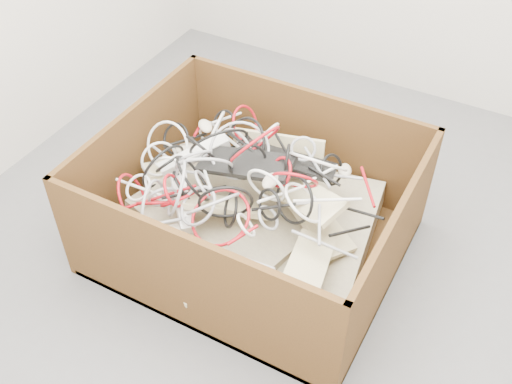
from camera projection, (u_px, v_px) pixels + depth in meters
The scene contains 8 objects.
ground at pixel (293, 258), 2.61m from camera, with size 3.00×3.00×0.00m, color #545456.
cardboard_box at pixel (250, 222), 2.57m from camera, with size 1.19×0.99×0.53m.
keyboard_pile at pixel (259, 199), 2.47m from camera, with size 1.01×0.85×0.39m.
mice_scatter at pixel (238, 185), 2.42m from camera, with size 0.76×0.70×0.22m.
power_strip_left at pixel (194, 155), 2.51m from camera, with size 0.30×0.06×0.04m, color white.
power_strip_right at pixel (182, 203), 2.35m from camera, with size 0.27×0.05×0.04m, color white.
vga_plug at pixel (321, 212), 2.33m from camera, with size 0.04×0.04×0.02m, color #0C34B6.
cable_tangle at pixel (220, 173), 2.40m from camera, with size 1.12×0.88×0.47m.
Camera 1 is at (0.69, -1.59, 1.97)m, focal length 42.89 mm.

